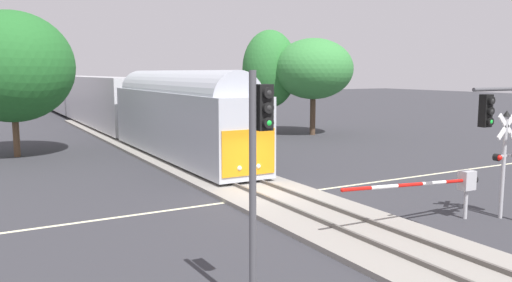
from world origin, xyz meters
The scene contains 10 objects.
ground_plane centered at (0.00, 0.00, 0.00)m, with size 220.00×220.00×0.00m, color #333338.
road_centre_stripe centered at (0.00, 0.00, 0.00)m, with size 44.00×0.20×0.01m.
railway_track centered at (0.00, 0.00, 0.10)m, with size 4.40×80.00×0.32m.
commuter_train centered at (0.00, 32.07, 2.73)m, with size 3.04×64.49×5.16m.
crossing_gate_near centered at (3.82, -6.44, 1.43)m, with size 6.37×0.40×1.81m.
crossing_signal_mast centered at (5.80, -7.06, 2.45)m, with size 1.36×0.44×4.01m.
traffic_signal_near_left centered at (-5.73, -9.18, 3.63)m, with size 0.53×0.38×5.42m.
maple_right_background centered at (14.58, 17.25, 5.64)m, with size 6.75×6.75×8.22m.
oak_behind_train centered at (-8.67, 17.01, 5.70)m, with size 7.59×7.59×9.19m.
oak_far_right centered at (11.94, 20.07, 5.61)m, with size 4.78×4.78×9.01m.
Camera 1 is at (-11.14, -18.73, 5.38)m, focal length 36.00 mm.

